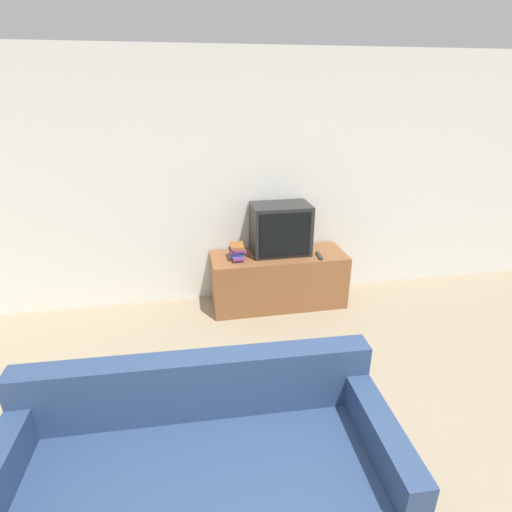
# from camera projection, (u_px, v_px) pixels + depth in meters

# --- Properties ---
(wall_back) EXTENTS (9.00, 0.06, 2.60)m
(wall_back) POSITION_uv_depth(u_px,v_px,m) (238.00, 183.00, 4.20)
(wall_back) COLOR silver
(wall_back) RESTS_ON ground_plane
(tv_stand) EXTENTS (1.44, 0.53, 0.58)m
(tv_stand) POSITION_uv_depth(u_px,v_px,m) (278.00, 279.00, 4.36)
(tv_stand) COLOR brown
(tv_stand) RESTS_ON ground_plane
(television) EXTENTS (0.61, 0.40, 0.53)m
(television) POSITION_uv_depth(u_px,v_px,m) (281.00, 229.00, 4.21)
(television) COLOR black
(television) RESTS_ON tv_stand
(couch) EXTENTS (2.08, 0.99, 0.82)m
(couch) POSITION_uv_depth(u_px,v_px,m) (202.00, 476.00, 2.16)
(couch) COLOR navy
(couch) RESTS_ON ground_plane
(book_stack) EXTENTS (0.17, 0.23, 0.16)m
(book_stack) POSITION_uv_depth(u_px,v_px,m) (237.00, 251.00, 4.11)
(book_stack) COLOR #7A3884
(book_stack) RESTS_ON tv_stand
(remote_on_stand) EXTENTS (0.05, 0.20, 0.02)m
(remote_on_stand) POSITION_uv_depth(u_px,v_px,m) (319.00, 256.00, 4.19)
(remote_on_stand) COLOR #2D2D2D
(remote_on_stand) RESTS_ON tv_stand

